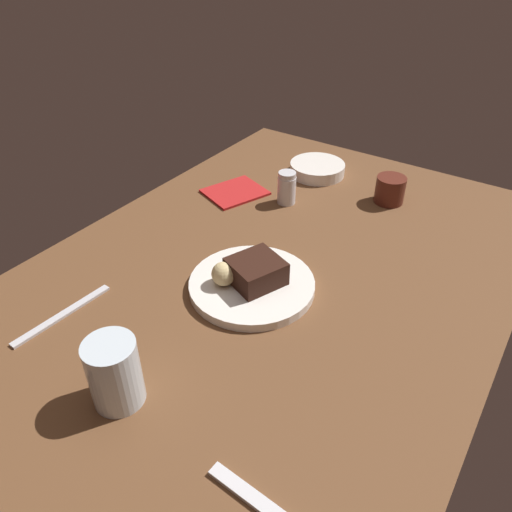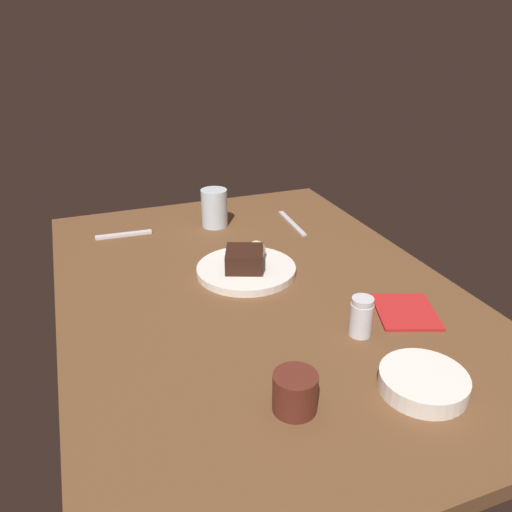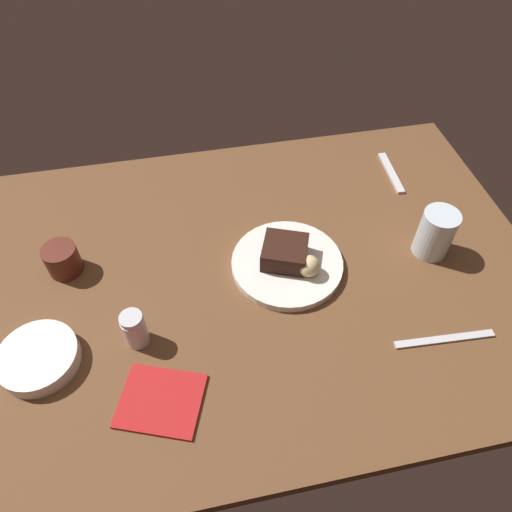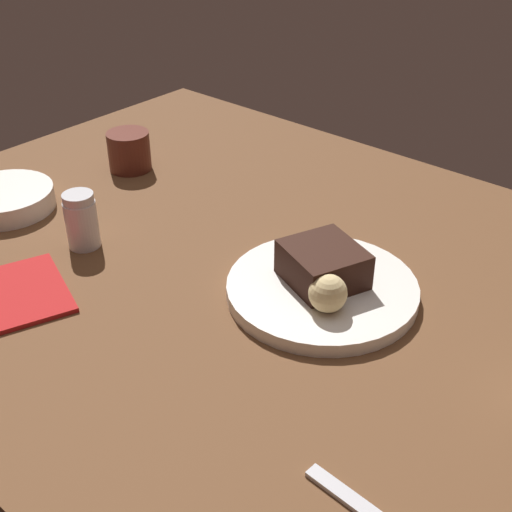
# 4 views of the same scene
# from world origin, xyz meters

# --- Properties ---
(dining_table) EXTENTS (1.20, 0.84, 0.03)m
(dining_table) POSITION_xyz_m (0.00, 0.00, 0.01)
(dining_table) COLOR brown
(dining_table) RESTS_ON ground
(dessert_plate) EXTENTS (0.23, 0.23, 0.02)m
(dessert_plate) POSITION_xyz_m (0.07, 0.00, 0.04)
(dessert_plate) COLOR white
(dessert_plate) RESTS_ON dining_table
(chocolate_cake_slice) EXTENTS (0.11, 0.11, 0.04)m
(chocolate_cake_slice) POSITION_xyz_m (0.07, 0.01, 0.07)
(chocolate_cake_slice) COLOR black
(chocolate_cake_slice) RESTS_ON dessert_plate
(bread_roll) EXTENTS (0.04, 0.04, 0.04)m
(bread_roll) POSITION_xyz_m (0.11, -0.04, 0.07)
(bread_roll) COLOR #DBC184
(bread_roll) RESTS_ON dessert_plate
(salt_shaker) EXTENTS (0.04, 0.04, 0.08)m
(salt_shaker) POSITION_xyz_m (-0.24, -0.12, 0.07)
(salt_shaker) COLOR silver
(salt_shaker) RESTS_ON dining_table
(water_glass) EXTENTS (0.07, 0.07, 0.11)m
(water_glass) POSITION_xyz_m (0.38, -0.02, 0.08)
(water_glass) COLOR silver
(water_glass) RESTS_ON dining_table
(side_bowl) EXTENTS (0.14, 0.14, 0.03)m
(side_bowl) POSITION_xyz_m (-0.41, -0.13, 0.05)
(side_bowl) COLOR white
(side_bowl) RESTS_ON dining_table
(coffee_cup) EXTENTS (0.07, 0.07, 0.06)m
(coffee_cup) POSITION_xyz_m (-0.37, 0.08, 0.06)
(coffee_cup) COLOR #562319
(coffee_cup) RESTS_ON dining_table
(dessert_spoon) EXTENTS (0.03, 0.15, 0.01)m
(dessert_spoon) POSITION_xyz_m (0.40, 0.24, 0.03)
(dessert_spoon) COLOR silver
(dessert_spoon) RESTS_ON dining_table
(butter_knife) EXTENTS (0.19, 0.03, 0.01)m
(butter_knife) POSITION_xyz_m (0.32, -0.23, 0.03)
(butter_knife) COLOR silver
(butter_knife) RESTS_ON dining_table
(folded_napkin) EXTENTS (0.17, 0.16, 0.01)m
(folded_napkin) POSITION_xyz_m (-0.20, -0.24, 0.03)
(folded_napkin) COLOR #B21E1E
(folded_napkin) RESTS_ON dining_table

